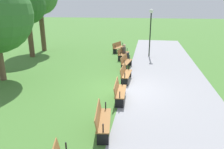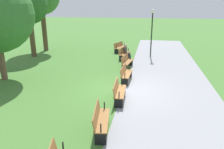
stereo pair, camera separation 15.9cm
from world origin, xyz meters
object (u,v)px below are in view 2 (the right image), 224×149
Objects in this scene: tree_1 at (29,6)px; bench_2 at (127,62)px; person_seated at (126,51)px; bench_0 at (120,47)px; bench_1 at (124,53)px; bench_5 at (100,119)px; lamp_post at (152,24)px; bench_4 at (119,91)px; bench_3 at (126,73)px.

bench_2 is at bearing 75.51° from tree_1.
bench_2 is at bearing 20.54° from person_seated.
bench_0 is 8.43m from tree_1.
bench_1 is 10.63m from bench_5.
bench_0 is 5.34m from bench_2.
bench_2 is 0.30× the size of tree_1.
person_seated is at bearing 39.25° from bench_0.
bench_1 is at bearing -59.05° from lamp_post.
lamp_post reaches higher than bench_2.
tree_1 is (-10.11, -8.18, 3.68)m from bench_5.
bench_2 is (2.63, 0.50, 0.00)m from bench_1.
bench_4 is at bearing 27.08° from bench_0.
bench_1 is 0.31× the size of tree_1.
person_seated is at bearing -171.09° from bench_3.
bench_3 is at bearing 21.66° from bench_1.
bench_0 is 1.00× the size of bench_1.
person_seated reaches higher than bench_1.
lamp_post reaches higher than bench_4.
bench_3 is 5.41m from person_seated.
bench_4 is 0.44× the size of lamp_post.
bench_3 is 10.36m from tree_1.
tree_1 is (-2.11, -8.18, 3.68)m from bench_2.
bench_1 and bench_5 have the same top height.
bench_2 is 1.02× the size of bench_3.
bench_1 is 1.01× the size of bench_5.
lamp_post is (-1.26, 2.11, 2.25)m from bench_1.
bench_1 is at bearing -161.06° from bench_2.
bench_3 is 1.42× the size of person_seated.
bench_5 is at bearing 38.97° from tree_1.
tree_1 reaches higher than bench_0.
person_seated is (-0.09, 0.17, 0.17)m from bench_1.
tree_1 reaches higher than bench_5.
lamp_post reaches higher than bench_3.
bench_3 is at bearing 60.47° from tree_1.
bench_0 is at bearing -174.61° from bench_4.
person_seated is 8.62m from tree_1.
bench_2 is 4.77m from lamp_post.
bench_3 and bench_5 have the same top height.
person_seated is 0.21× the size of tree_1.
bench_2 is at bearing 171.86° from bench_5.
bench_1 and bench_4 have the same top height.
bench_5 is at bearing 15.34° from person_seated.
bench_0 is at bearing 113.94° from tree_1.
bench_4 is 2.67m from bench_5.
bench_1 is 5.34m from bench_3.
bench_1 and bench_2 have the same top height.
tree_1 is at bearing -72.63° from bench_1.
bench_3 is at bearing 177.29° from bench_4.
bench_1 is at bearing -47.85° from person_seated.
lamp_post is (-1.78, 9.78, -1.43)m from tree_1.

